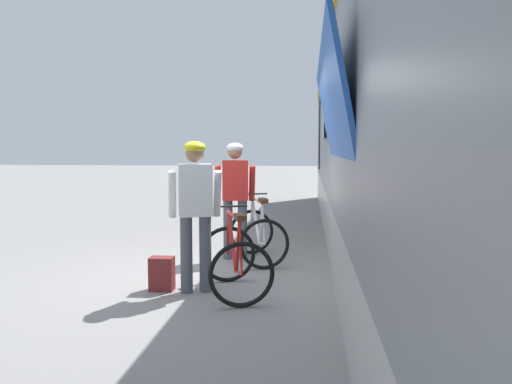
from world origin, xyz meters
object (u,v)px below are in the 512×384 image
at_px(train_car, 433,129).
at_px(backpack_on_platform, 162,274).
at_px(cyclist_far_in_white, 195,203).
at_px(bicycle_far_red, 234,260).
at_px(cyclist_near_in_red, 235,190).
at_px(bicycle_near_white, 258,235).

relative_size(train_car, backpack_on_platform, 46.71).
xyz_separation_m(train_car, backpack_on_platform, (-3.51, -1.88, -1.77)).
height_order(cyclist_far_in_white, bicycle_far_red, cyclist_far_in_white).
xyz_separation_m(train_car, cyclist_near_in_red, (-2.90, -0.14, -0.91)).
relative_size(train_car, bicycle_near_white, 15.20).
xyz_separation_m(train_car, bicycle_near_white, (-2.54, -0.28, -1.56)).
bearing_deg(backpack_on_platform, cyclist_far_in_white, -2.55).
distance_m(train_car, cyclist_far_in_white, 3.74).
relative_size(bicycle_near_white, backpack_on_platform, 3.07).
distance_m(cyclist_near_in_red, bicycle_far_red, 1.93).
bearing_deg(cyclist_near_in_red, bicycle_near_white, -21.19).
height_order(train_car, backpack_on_platform, train_car).
distance_m(bicycle_near_white, backpack_on_platform, 1.89).
height_order(cyclist_near_in_red, bicycle_far_red, cyclist_near_in_red).
distance_m(train_car, bicycle_far_red, 3.63).
xyz_separation_m(train_car, bicycle_far_red, (-2.64, -1.93, -1.56)).
height_order(train_car, bicycle_far_red, train_car).
distance_m(cyclist_far_in_white, backpack_on_platform, 0.95).
bearing_deg(cyclist_near_in_red, backpack_on_platform, -109.43).
xyz_separation_m(cyclist_far_in_white, bicycle_far_red, (0.46, -0.03, -0.65)).
bearing_deg(bicycle_far_red, bicycle_near_white, 86.61).
distance_m(cyclist_near_in_red, cyclist_far_in_white, 1.77).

